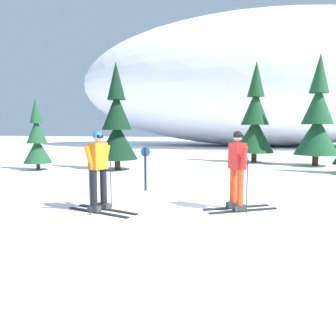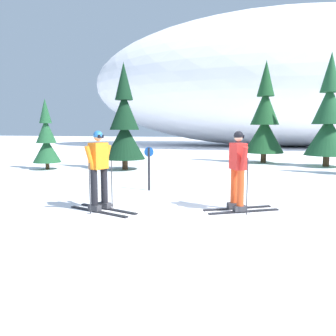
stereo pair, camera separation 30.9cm
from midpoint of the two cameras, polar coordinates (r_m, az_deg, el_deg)
ground_plane at (r=6.95m, az=4.00°, el=-8.26°), size 120.00×120.00×0.00m
skier_red_jacket at (r=7.37m, az=13.16°, el=-0.27°), size 1.62×1.17×1.75m
skier_orange_jacket at (r=7.35m, az=-10.63°, el=-0.25°), size 1.69×0.90×1.76m
pine_tree_far_left at (r=15.45m, az=-19.72°, el=4.58°), size 1.20×1.20×3.10m
pine_tree_center_left at (r=14.57m, az=-6.93°, el=7.31°), size 1.78×1.78×4.62m
pine_tree_center at (r=18.11m, az=16.82°, el=7.84°), size 2.04×2.04×5.28m
pine_tree_center_right at (r=17.41m, az=26.42°, el=7.52°), size 2.05×2.05×5.31m
snow_ridge_background at (r=35.36m, az=18.52°, el=14.06°), size 38.15×18.27×12.88m
trail_marker_post at (r=9.61m, az=-2.38°, el=0.40°), size 0.28×0.07×1.27m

